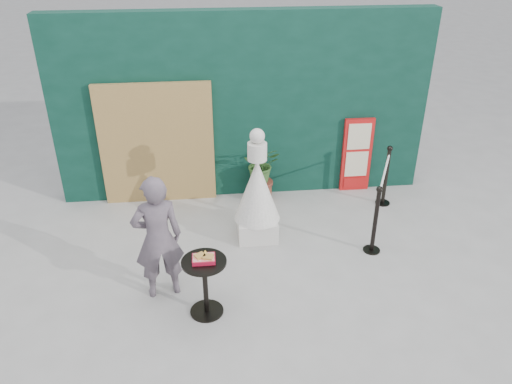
{
  "coord_description": "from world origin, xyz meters",
  "views": [
    {
      "loc": [
        -0.61,
        -4.51,
        4.13
      ],
      "look_at": [
        0.0,
        1.2,
        1.0
      ],
      "focal_mm": 35.0,
      "sensor_mm": 36.0,
      "label": 1
    }
  ],
  "objects": [
    {
      "name": "statue",
      "position": [
        0.07,
        1.67,
        0.69
      ],
      "size": [
        0.66,
        0.66,
        1.7
      ],
      "color": "silver",
      "rests_on": "ground"
    },
    {
      "name": "menu_board",
      "position": [
        1.9,
        2.95,
        0.65
      ],
      "size": [
        0.5,
        0.07,
        1.3
      ],
      "color": "red",
      "rests_on": "ground"
    },
    {
      "name": "woman",
      "position": [
        -1.25,
        0.52,
        0.82
      ],
      "size": [
        0.66,
        0.51,
        1.63
      ],
      "primitive_type": "imported",
      "rotation": [
        0.0,
        0.0,
        3.35
      ],
      "color": "#665763",
      "rests_on": "ground"
    },
    {
      "name": "stanchion_barrier",
      "position": [
        1.95,
        1.77,
        0.49
      ],
      "size": [
        0.84,
        1.54,
        1.03
      ],
      "color": "black",
      "rests_on": "ground"
    },
    {
      "name": "ground",
      "position": [
        0.0,
        0.0,
        0.0
      ],
      "size": [
        60.0,
        60.0,
        0.0
      ],
      "primitive_type": "plane",
      "color": "#ADAAA5",
      "rests_on": "ground"
    },
    {
      "name": "bamboo_fence",
      "position": [
        -1.4,
        2.94,
        1.0
      ],
      "size": [
        1.8,
        0.08,
        2.0
      ],
      "primitive_type": "cube",
      "color": "tan",
      "rests_on": "ground"
    },
    {
      "name": "planter",
      "position": [
        0.25,
        2.77,
        0.57
      ],
      "size": [
        0.58,
        0.5,
        0.98
      ],
      "color": "brown",
      "rests_on": "ground"
    },
    {
      "name": "cafe_table",
      "position": [
        -0.71,
        0.1,
        0.5
      ],
      "size": [
        0.52,
        0.52,
        0.75
      ],
      "color": "black",
      "rests_on": "ground"
    },
    {
      "name": "back_wall",
      "position": [
        0.0,
        3.15,
        1.5
      ],
      "size": [
        6.0,
        0.3,
        3.0
      ],
      "primitive_type": "cube",
      "color": "#0A2E22",
      "rests_on": "ground"
    },
    {
      "name": "food_basket",
      "position": [
        -0.71,
        0.1,
        0.79
      ],
      "size": [
        0.26,
        0.19,
        0.11
      ],
      "color": "red",
      "rests_on": "cafe_table"
    }
  ]
}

